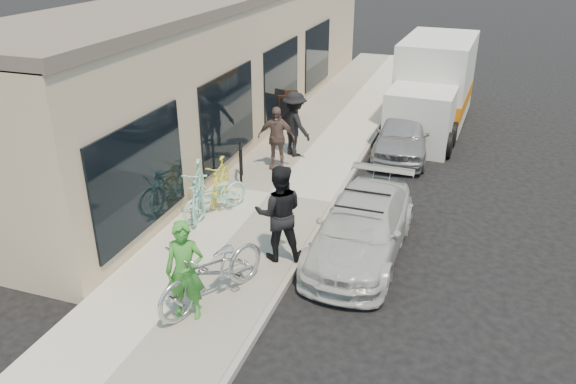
% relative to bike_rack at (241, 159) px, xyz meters
% --- Properties ---
extents(ground, '(120.00, 120.00, 0.00)m').
position_rel_bike_rack_xyz_m(ground, '(2.95, -3.49, -0.70)').
color(ground, black).
rests_on(ground, ground).
extents(sidewalk, '(3.00, 34.00, 0.15)m').
position_rel_bike_rack_xyz_m(sidewalk, '(0.95, -0.49, -0.63)').
color(sidewalk, beige).
rests_on(sidewalk, ground).
extents(curb, '(0.12, 34.00, 0.13)m').
position_rel_bike_rack_xyz_m(curb, '(2.50, -0.49, -0.64)').
color(curb, gray).
rests_on(curb, ground).
extents(storefront, '(3.60, 20.00, 4.22)m').
position_rel_bike_rack_xyz_m(storefront, '(-2.29, 4.50, 1.42)').
color(storefront, '#CDAE8E').
rests_on(storefront, ground).
extents(bike_rack, '(0.28, 0.61, 0.91)m').
position_rel_bike_rack_xyz_m(bike_rack, '(0.00, 0.00, 0.00)').
color(bike_rack, black).
rests_on(bike_rack, sidewalk).
extents(sandwich_board, '(0.82, 0.82, 1.05)m').
position_rel_bike_rack_xyz_m(sandwich_board, '(-0.31, 4.48, -0.01)').
color(sandwich_board, black).
rests_on(sandwich_board, sidewalk).
extents(sedan_white, '(1.70, 4.04, 1.20)m').
position_rel_bike_rack_xyz_m(sedan_white, '(3.53, -2.24, -0.12)').
color(sedan_white, beige).
rests_on(sedan_white, ground).
extents(sedan_silver, '(1.67, 3.71, 1.24)m').
position_rel_bike_rack_xyz_m(sedan_silver, '(3.48, 3.46, -0.08)').
color(sedan_silver, gray).
rests_on(sedan_silver, ground).
extents(moving_truck, '(2.35, 5.68, 2.75)m').
position_rel_bike_rack_xyz_m(moving_truck, '(3.94, 6.35, 0.52)').
color(moving_truck, silver).
rests_on(moving_truck, ground).
extents(tandem_bike, '(1.58, 2.38, 1.18)m').
position_rel_bike_rack_xyz_m(tandem_bike, '(1.57, -4.80, 0.04)').
color(tandem_bike, '#B9B9BB').
rests_on(tandem_bike, sidewalk).
extents(woman_rider, '(0.71, 0.57, 1.70)m').
position_rel_bike_rack_xyz_m(woman_rider, '(1.35, -5.30, 0.30)').
color(woman_rider, '#3A8E2F').
rests_on(woman_rider, sidewalk).
extents(man_standing, '(1.11, 1.00, 1.89)m').
position_rel_bike_rack_xyz_m(man_standing, '(2.13, -3.12, 0.39)').
color(man_standing, black).
rests_on(man_standing, sidewalk).
extents(cruiser_bike_a, '(1.16, 1.96, 1.13)m').
position_rel_bike_rack_xyz_m(cruiser_bike_a, '(-0.18, -1.94, 0.02)').
color(cruiser_bike_a, '#99E5D7').
rests_on(cruiser_bike_a, sidewalk).
extents(cruiser_bike_b, '(1.27, 1.86, 0.93)m').
position_rel_bike_rack_xyz_m(cruiser_bike_b, '(0.23, -1.92, -0.09)').
color(cruiser_bike_b, '#99E5D7').
rests_on(cruiser_bike_b, sidewalk).
extents(cruiser_bike_c, '(0.75, 1.64, 0.95)m').
position_rel_bike_rack_xyz_m(cruiser_bike_c, '(-0.02, -1.16, -0.07)').
color(cruiser_bike_c, yellow).
rests_on(cruiser_bike_c, sidewalk).
extents(bystander_a, '(1.33, 1.19, 1.78)m').
position_rel_bike_rack_xyz_m(bystander_a, '(0.71, 2.06, 0.34)').
color(bystander_a, black).
rests_on(bystander_a, sidewalk).
extents(bystander_b, '(1.02, 0.56, 1.66)m').
position_rel_bike_rack_xyz_m(bystander_b, '(0.56, 1.03, 0.28)').
color(bystander_b, brown).
rests_on(bystander_b, sidewalk).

